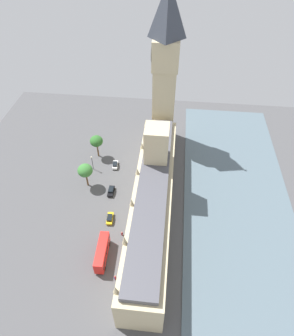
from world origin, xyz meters
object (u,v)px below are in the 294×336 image
double_decker_bus_near_tower (102,252)px  pedestrian_midblock (115,278)px  plane_tree_kerbside (96,141)px  street_lamp_corner (92,160)px  clock_tower (165,69)px  plane_tree_leading (85,171)px  car_black_trailing (111,191)px  car_white_by_river_gate (115,165)px  parliament_building (153,198)px  pedestrian_opposite_hall (122,234)px  car_yellow_cab_far_end (110,218)px

double_decker_bus_near_tower → pedestrian_midblock: 7.60m
pedestrian_midblock → plane_tree_kerbside: plane_tree_kerbside is taller
plane_tree_kerbside → street_lamp_corner: plane_tree_kerbside is taller
clock_tower → plane_tree_leading: 42.74m
plane_tree_leading → plane_tree_kerbside: plane_tree_kerbside is taller
plane_tree_leading → car_black_trailing: bearing=163.2°
car_black_trailing → double_decker_bus_near_tower: (-2.24, 23.31, 1.75)m
car_black_trailing → pedestrian_midblock: 29.89m
car_white_by_river_gate → double_decker_bus_near_tower: 35.89m
parliament_building → plane_tree_kerbside: 33.21m
pedestrian_opposite_hall → car_black_trailing: bearing=175.7°
car_yellow_cab_far_end → street_lamp_corner: (10.27, -21.21, 3.40)m
clock_tower → street_lamp_corner: 39.75m
car_black_trailing → plane_tree_kerbside: (8.22, -17.46, 6.19)m
pedestrian_opposite_hall → street_lamp_corner: size_ratio=0.26×
clock_tower → pedestrian_midblock: clock_tower is taller
car_yellow_cab_far_end → car_white_by_river_gate: bearing=92.8°
clock_tower → car_black_trailing: size_ratio=12.54×
car_black_trailing → pedestrian_opposite_hall: bearing=111.1°
clock_tower → pedestrian_midblock: bearing=82.3°
car_black_trailing → plane_tree_kerbside: plane_tree_kerbside is taller
parliament_building → street_lamp_corner: (22.91, -17.12, -3.18)m
clock_tower → car_yellow_cab_far_end: 51.91m
clock_tower → pedestrian_opposite_hall: clock_tower is taller
pedestrian_opposite_hall → plane_tree_leading: (14.82, -18.33, 6.21)m
parliament_building → car_black_trailing: bearing=-25.4°
car_white_by_river_gate → pedestrian_opposite_hall: bearing=-81.0°
double_decker_bus_near_tower → street_lamp_corner: bearing=-74.1°
car_white_by_river_gate → double_decker_bus_near_tower: size_ratio=0.40×
double_decker_bus_near_tower → pedestrian_opposite_hall: (-4.06, -7.54, -1.93)m
car_white_by_river_gate → plane_tree_leading: plane_tree_leading is taller
pedestrian_opposite_hall → plane_tree_leading: 24.38m
pedestrian_midblock → plane_tree_leading: 35.71m
car_yellow_cab_far_end → plane_tree_kerbside: bearing=105.6°
car_black_trailing → plane_tree_kerbside: bearing=-65.5°
car_black_trailing → double_decker_bus_near_tower: 23.48m
parliament_building → plane_tree_leading: 24.79m
double_decker_bus_near_tower → plane_tree_kerbside: bearing=-77.4°
car_black_trailing → plane_tree_leading: 10.75m
car_black_trailing → car_yellow_cab_far_end: (-1.77, 10.93, -0.00)m
plane_tree_kerbside → car_yellow_cab_far_end: bearing=109.4°
double_decker_bus_near_tower → street_lamp_corner: (10.74, -33.58, 1.65)m
street_lamp_corner → double_decker_bus_near_tower: bearing=107.7°
clock_tower → plane_tree_kerbside: clock_tower is taller
car_yellow_cab_far_end → pedestrian_opposite_hall: bearing=-50.7°
double_decker_bus_near_tower → plane_tree_kerbside: (10.46, -40.77, 4.44)m
pedestrian_midblock → street_lamp_corner: size_ratio=0.28×
double_decker_bus_near_tower → street_lamp_corner: street_lamp_corner is taller
pedestrian_opposite_hall → pedestrian_midblock: 13.34m
car_yellow_cab_far_end → double_decker_bus_near_tower: 12.51m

